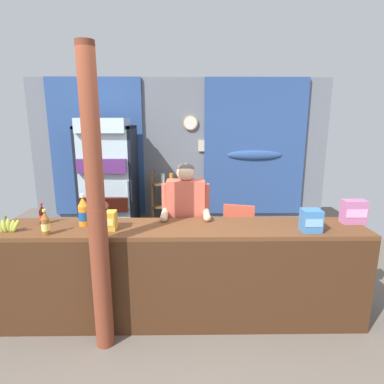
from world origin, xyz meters
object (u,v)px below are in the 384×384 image
object	(u,v)px
plastic_lawn_chair	(239,228)
shopkeeper	(186,215)
soda_bottle_iced_tea	(45,224)
drink_fridge	(108,180)
soda_bottle_orange_soda	(83,212)
snack_box_biscuit	(311,220)
snack_box_wafer	(354,212)
snack_box_choco_powder	(105,220)
soda_bottle_cola	(42,215)
stall_counter	(183,268)
bottle_shelf_rack	(168,207)
timber_post	(97,215)
banana_bunch	(6,226)

from	to	relation	value
plastic_lawn_chair	shopkeeper	world-z (taller)	shopkeeper
plastic_lawn_chair	soda_bottle_iced_tea	xyz separation A→B (m)	(-1.98, -1.51, 0.58)
drink_fridge	shopkeeper	distance (m)	1.78
soda_bottle_orange_soda	snack_box_biscuit	world-z (taller)	soda_bottle_orange_soda
shopkeeper	snack_box_wafer	bearing A→B (deg)	-11.37
snack_box_choco_powder	snack_box_wafer	bearing A→B (deg)	3.67
plastic_lawn_chair	soda_bottle_cola	xyz separation A→B (m)	(-2.14, -1.21, 0.57)
drink_fridge	soda_bottle_cola	size ratio (longest dim) A/B	9.43
soda_bottle_orange_soda	snack_box_choco_powder	world-z (taller)	soda_bottle_orange_soda
stall_counter	snack_box_biscuit	bearing A→B (deg)	-0.88
soda_bottle_iced_tea	snack_box_wafer	bearing A→B (deg)	5.66
bottle_shelf_rack	soda_bottle_iced_tea	xyz separation A→B (m)	(-0.94, -2.12, 0.45)
shopkeeper	snack_box_choco_powder	distance (m)	0.90
soda_bottle_orange_soda	snack_box_choco_powder	xyz separation A→B (m)	(0.23, -0.12, -0.05)
snack_box_choco_powder	snack_box_biscuit	bearing A→B (deg)	-2.20
soda_bottle_orange_soda	drink_fridge	bearing A→B (deg)	95.95
timber_post	snack_box_biscuit	world-z (taller)	timber_post
shopkeeper	snack_box_wafer	xyz separation A→B (m)	(1.66, -0.33, 0.13)
soda_bottle_orange_soda	snack_box_wafer	world-z (taller)	soda_bottle_orange_soda
drink_fridge	soda_bottle_cola	xyz separation A→B (m)	(-0.24, -1.66, -0.03)
soda_bottle_orange_soda	soda_bottle_cola	bearing A→B (deg)	173.50
soda_bottle_cola	timber_post	bearing A→B (deg)	-35.81
soda_bottle_cola	snack_box_biscuit	bearing A→B (deg)	-5.30
plastic_lawn_chair	snack_box_wafer	size ratio (longest dim) A/B	3.70
drink_fridge	soda_bottle_cola	distance (m)	1.68
bottle_shelf_rack	snack_box_choco_powder	bearing A→B (deg)	-102.91
timber_post	bottle_shelf_rack	distance (m)	2.43
drink_fridge	snack_box_biscuit	world-z (taller)	drink_fridge
soda_bottle_iced_tea	banana_bunch	distance (m)	0.40
soda_bottle_orange_soda	banana_bunch	xyz separation A→B (m)	(-0.65, -0.18, -0.07)
soda_bottle_orange_soda	snack_box_wafer	distance (m)	2.64
shopkeeper	snack_box_choco_powder	world-z (taller)	shopkeeper
drink_fridge	snack_box_choco_powder	xyz separation A→B (m)	(0.41, -1.83, -0.04)
drink_fridge	soda_bottle_iced_tea	xyz separation A→B (m)	(-0.08, -1.96, -0.02)
shopkeeper	bottle_shelf_rack	bearing A→B (deg)	101.15
soda_bottle_cola	banana_bunch	bearing A→B (deg)	-135.65
soda_bottle_iced_tea	banana_bunch	world-z (taller)	soda_bottle_iced_tea
stall_counter	banana_bunch	bearing A→B (deg)	-179.75
stall_counter	bottle_shelf_rack	world-z (taller)	bottle_shelf_rack
plastic_lawn_chair	banana_bunch	bearing A→B (deg)	-148.75
timber_post	bottle_shelf_rack	xyz separation A→B (m)	(0.43, 2.31, -0.60)
shopkeeper	snack_box_biscuit	bearing A→B (deg)	-26.00
stall_counter	bottle_shelf_rack	xyz separation A→B (m)	(-0.27, 2.04, 0.02)
stall_counter	timber_post	bearing A→B (deg)	-158.85
soda_bottle_orange_soda	snack_box_wafer	xyz separation A→B (m)	(2.64, 0.04, -0.02)
soda_bottle_iced_tea	snack_box_wafer	xyz separation A→B (m)	(2.90, 0.29, 0.02)
bottle_shelf_rack	banana_bunch	distance (m)	2.48
bottle_shelf_rack	banana_bunch	bearing A→B (deg)	-123.06
snack_box_wafer	plastic_lawn_chair	bearing A→B (deg)	126.83
stall_counter	bottle_shelf_rack	size ratio (longest dim) A/B	2.95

